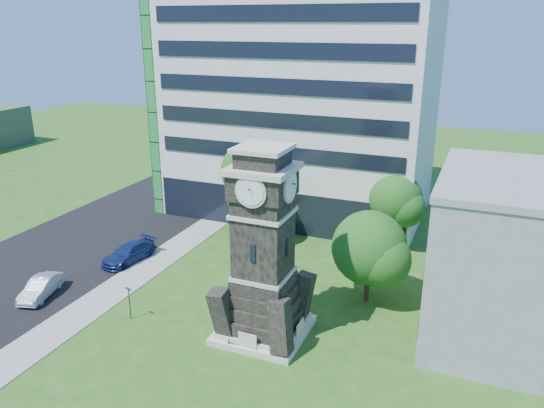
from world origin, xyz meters
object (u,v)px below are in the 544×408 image
at_px(street_sign, 129,299).
at_px(park_bench, 241,342).
at_px(car_street_north, 129,253).
at_px(clock_tower, 263,258).
at_px(car_street_mid, 41,288).
at_px(car_east_lot, 463,346).

bearing_deg(street_sign, park_bench, 10.25).
xyz_separation_m(car_street_north, street_sign, (5.74, -7.46, 0.75)).
bearing_deg(car_street_north, clock_tower, -12.58).
xyz_separation_m(car_street_mid, park_bench, (16.26, -0.33, -0.25)).
relative_size(clock_tower, car_street_north, 2.41).
bearing_deg(car_street_mid, park_bench, -16.24).
height_order(car_street_mid, street_sign, street_sign).
xyz_separation_m(park_bench, street_sign, (-8.37, 0.27, 1.05)).
height_order(park_bench, street_sign, street_sign).
bearing_deg(car_street_mid, car_street_north, 58.70).
distance_m(clock_tower, street_sign, 9.88).
distance_m(car_east_lot, park_bench, 13.21).
relative_size(car_street_mid, street_sign, 1.77).
relative_size(car_street_mid, park_bench, 2.62).
relative_size(clock_tower, car_east_lot, 2.43).
bearing_deg(park_bench, car_street_mid, 168.42).
distance_m(car_street_mid, car_street_north, 7.71).
relative_size(car_east_lot, park_bench, 3.14).
distance_m(car_street_mid, street_sign, 7.93).
relative_size(clock_tower, street_sign, 5.15).
bearing_deg(clock_tower, street_sign, -168.01).
bearing_deg(car_east_lot, car_street_north, 98.91).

